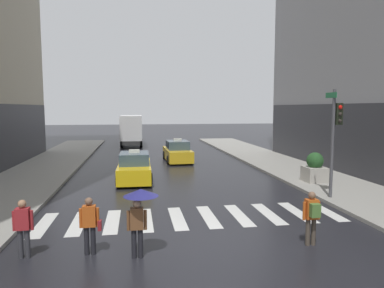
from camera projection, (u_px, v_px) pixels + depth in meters
name	position (u px, v px, depth m)	size (l,w,h in m)	color
ground_plane	(210.00, 249.00, 10.32)	(160.00, 160.00, 0.00)	black
crosswalk_markings	(193.00, 217.00, 13.26)	(11.30, 2.80, 0.01)	silver
traffic_light_pole	(335.00, 128.00, 15.38)	(0.44, 0.84, 4.80)	#47474C
taxi_lead	(135.00, 168.00, 19.90)	(1.99, 4.57, 1.80)	yellow
taxi_second	(177.00, 152.00, 27.10)	(2.03, 4.59, 1.80)	gold
box_truck	(131.00, 129.00, 37.82)	(2.33, 7.56, 3.35)	#2D2D2D
pedestrian_with_umbrella	(139.00, 204.00, 9.55)	(0.96, 0.96, 1.94)	black
pedestrian_with_backpack	(312.00, 214.00, 10.45)	(0.55, 0.43, 1.65)	#473D33
pedestrian_with_handbag	(90.00, 222.00, 9.81)	(0.60, 0.24, 1.65)	black
pedestrian_plain_coat	(23.00, 225.00, 9.57)	(0.55, 0.24, 1.65)	#333338
planter_near_corner	(315.00, 168.00, 18.95)	(1.10, 1.10, 1.60)	#A8A399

